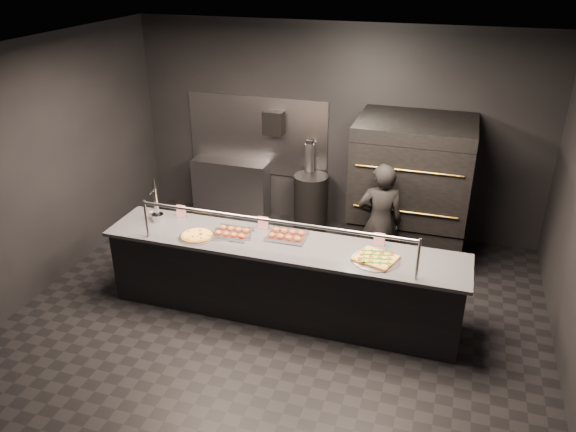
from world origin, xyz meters
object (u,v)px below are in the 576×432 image
(fire_extinguisher, at_px, (309,158))
(round_pizza, at_px, (197,236))
(slider_tray_a, at_px, (232,233))
(worker, at_px, (380,223))
(pizza_oven, at_px, (410,188))
(slider_tray_b, at_px, (287,235))
(square_pizza, at_px, (376,259))
(towel_dispenser, at_px, (274,123))
(beer_tap, at_px, (157,208))
(service_counter, at_px, (282,278))
(trash_bin, at_px, (311,202))
(prep_shelf, at_px, (231,188))

(fire_extinguisher, height_order, round_pizza, fire_extinguisher)
(slider_tray_a, bearing_deg, worker, 35.57)
(fire_extinguisher, xyz_separation_m, worker, (1.27, -1.29, -0.28))
(pizza_oven, relative_size, worker, 1.22)
(slider_tray_a, xyz_separation_m, slider_tray_b, (0.61, 0.13, 0.00))
(slider_tray_b, xyz_separation_m, square_pizza, (1.05, -0.21, -0.01))
(fire_extinguisher, bearing_deg, round_pizza, -103.54)
(slider_tray_b, distance_m, worker, 1.34)
(slider_tray_a, bearing_deg, towel_dispenser, 97.22)
(towel_dispenser, xyz_separation_m, slider_tray_b, (0.91, -2.24, -0.60))
(beer_tap, height_order, square_pizza, beer_tap)
(service_counter, distance_m, trash_bin, 2.22)
(towel_dispenser, distance_m, fire_extinguisher, 0.74)
(service_counter, bearing_deg, worker, 50.35)
(prep_shelf, relative_size, slider_tray_b, 2.69)
(slider_tray_b, bearing_deg, beer_tap, -178.19)
(slider_tray_b, relative_size, trash_bin, 0.52)
(square_pizza, relative_size, worker, 0.33)
(towel_dispenser, xyz_separation_m, fire_extinguisher, (0.55, 0.01, -0.49))
(fire_extinguisher, height_order, trash_bin, fire_extinguisher)
(worker, bearing_deg, square_pizza, 81.68)
(prep_shelf, bearing_deg, worker, -25.56)
(pizza_oven, distance_m, towel_dispenser, 2.23)
(round_pizza, xyz_separation_m, slider_tray_b, (0.97, 0.30, 0.01))
(service_counter, bearing_deg, towel_dispenser, 110.63)
(square_pizza, distance_m, worker, 1.19)
(round_pizza, relative_size, slider_tray_a, 0.84)
(beer_tap, bearing_deg, pizza_oven, 32.74)
(towel_dispenser, distance_m, slider_tray_a, 2.46)
(slider_tray_a, distance_m, square_pizza, 1.66)
(beer_tap, distance_m, square_pizza, 2.67)
(service_counter, distance_m, slider_tray_a, 0.77)
(round_pizza, xyz_separation_m, worker, (1.89, 1.26, -0.15))
(pizza_oven, height_order, square_pizza, pizza_oven)
(prep_shelf, bearing_deg, beer_tap, -90.00)
(round_pizza, distance_m, square_pizza, 2.03)
(slider_tray_a, xyz_separation_m, worker, (1.52, 1.09, -0.16))
(towel_dispenser, relative_size, fire_extinguisher, 0.69)
(beer_tap, bearing_deg, towel_dispenser, 73.01)
(towel_dispenser, relative_size, beer_tap, 0.63)
(service_counter, xyz_separation_m, pizza_oven, (1.20, 1.90, 0.50))
(beer_tap, bearing_deg, worker, 21.90)
(trash_bin, bearing_deg, round_pizza, -106.59)
(round_pizza, relative_size, slider_tray_b, 0.93)
(slider_tray_a, distance_m, trash_bin, 2.27)
(worker, bearing_deg, trash_bin, -57.62)
(round_pizza, bearing_deg, square_pizza, 2.68)
(fire_extinguisher, bearing_deg, worker, -45.30)
(service_counter, bearing_deg, beer_tap, 176.44)
(towel_dispenser, relative_size, trash_bin, 0.41)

